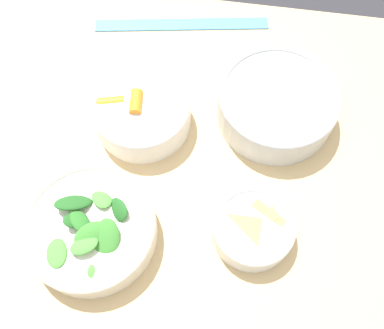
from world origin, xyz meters
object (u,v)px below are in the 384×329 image
at_px(bowl_carrots, 142,112).
at_px(bowl_cookies, 253,228).
at_px(ruler, 181,24).
at_px(bowl_beans_hotdog, 276,105).
at_px(bowl_greens, 91,229).

relative_size(bowl_carrots, bowl_cookies, 1.33).
relative_size(bowl_carrots, ruler, 0.48).
xyz_separation_m(bowl_carrots, bowl_beans_hotdog, (0.22, 0.05, -0.00)).
height_order(bowl_carrots, bowl_cookies, bowl_carrots).
relative_size(bowl_greens, ruler, 0.58).
bearing_deg(bowl_greens, bowl_beans_hotdog, 44.89).
relative_size(bowl_greens, bowl_cookies, 1.58).
height_order(bowl_beans_hotdog, bowl_cookies, bowl_beans_hotdog).
bearing_deg(bowl_cookies, bowl_greens, -170.83).
distance_m(bowl_greens, ruler, 0.44).
xyz_separation_m(bowl_carrots, bowl_greens, (-0.03, -0.21, -0.00)).
distance_m(bowl_carrots, bowl_cookies, 0.26).
distance_m(bowl_cookies, ruler, 0.43).
bearing_deg(bowl_beans_hotdog, bowl_cookies, -95.25).
bearing_deg(bowl_greens, bowl_carrots, 80.64).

